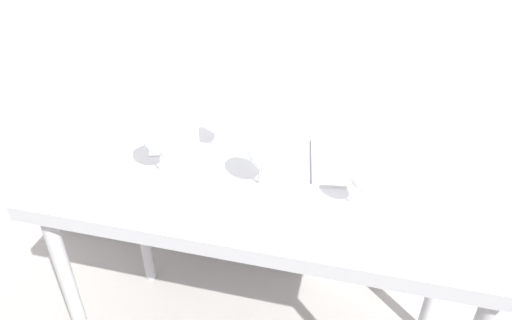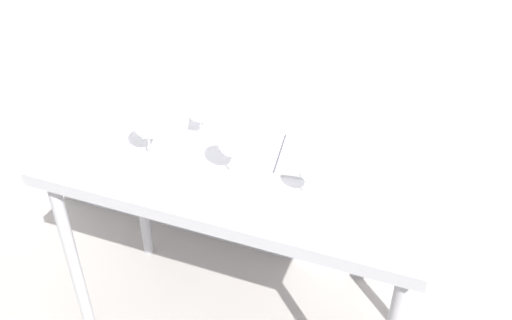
{
  "view_description": "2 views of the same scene",
  "coord_description": "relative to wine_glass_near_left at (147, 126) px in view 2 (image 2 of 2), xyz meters",
  "views": [
    {
      "loc": [
        0.25,
        -1.16,
        1.75
      ],
      "look_at": [
        -0.03,
        -0.04,
        0.98
      ],
      "focal_mm": 32.63,
      "sensor_mm": 36.0,
      "label": 1
    },
    {
      "loc": [
        0.63,
        -1.47,
        2.04
      ],
      "look_at": [
        0.06,
        0.0,
        0.93
      ],
      "focal_mm": 38.13,
      "sensor_mm": 36.0,
      "label": 2
    }
  ],
  "objects": [
    {
      "name": "tasting_sheet_upper",
      "position": [
        0.76,
        0.21,
        -0.13
      ],
      "size": [
        0.22,
        0.27,
        0.0
      ],
      "primitive_type": "cube",
      "rotation": [
        0.0,
        0.0,
        0.1
      ],
      "color": "white",
      "rests_on": "steel_counter"
    },
    {
      "name": "wine_glass_near_center",
      "position": [
        0.32,
        0.01,
        -0.0
      ],
      "size": [
        0.1,
        0.1,
        0.18
      ],
      "color": "white",
      "rests_on": "steel_counter"
    },
    {
      "name": "wine_glass_near_right",
      "position": [
        0.61,
        -0.02,
        -0.02
      ],
      "size": [
        0.08,
        0.08,
        0.15
      ],
      "color": "white",
      "rests_on": "steel_counter"
    },
    {
      "name": "wine_glass_far_left",
      "position": [
        0.12,
        0.19,
        -0.02
      ],
      "size": [
        0.09,
        0.09,
        0.16
      ],
      "color": "white",
      "rests_on": "steel_counter"
    },
    {
      "name": "tasting_sheet_lower",
      "position": [
        -0.06,
        0.23,
        -0.13
      ],
      "size": [
        0.25,
        0.29,
        0.0
      ],
      "primitive_type": "cube",
      "rotation": [
        0.0,
        0.0,
        0.39
      ],
      "color": "white",
      "rests_on": "steel_counter"
    },
    {
      "name": "back_wall",
      "position": [
        0.32,
        0.56,
        0.27
      ],
      "size": [
        3.8,
        0.04,
        2.6
      ],
      "primitive_type": "cube",
      "color": "silver",
      "rests_on": "ground_plane"
    },
    {
      "name": "steel_counter",
      "position": [
        0.32,
        0.07,
        -0.24
      ],
      "size": [
        1.4,
        0.65,
        0.9
      ],
      "color": "#A6A6AB",
      "rests_on": "ground_plane"
    },
    {
      "name": "open_notebook",
      "position": [
        0.44,
        0.18,
        -0.13
      ],
      "size": [
        0.36,
        0.3,
        0.01
      ],
      "rotation": [
        0.0,
        0.0,
        0.15
      ],
      "color": "white",
      "rests_on": "steel_counter"
    },
    {
      "name": "wine_glass_near_left",
      "position": [
        0.0,
        0.0,
        0.0
      ],
      "size": [
        0.1,
        0.1,
        0.19
      ],
      "color": "white",
      "rests_on": "steel_counter"
    }
  ]
}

